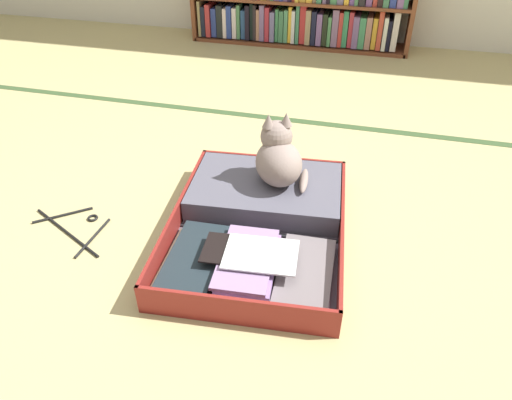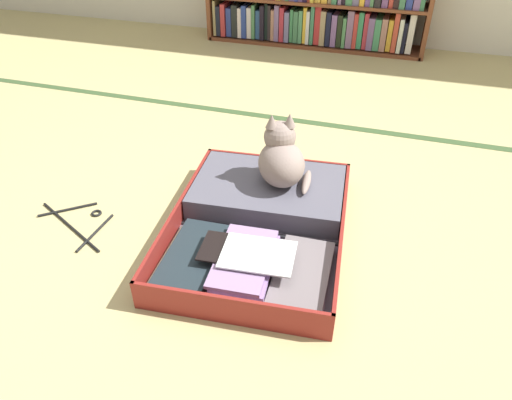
{
  "view_description": "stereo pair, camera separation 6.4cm",
  "coord_description": "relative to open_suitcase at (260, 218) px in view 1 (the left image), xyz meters",
  "views": [
    {
      "loc": [
        0.41,
        -1.3,
        1.13
      ],
      "look_at": [
        0.07,
        -0.02,
        0.17
      ],
      "focal_mm": 33.14,
      "sensor_mm": 36.0,
      "label": 1
    },
    {
      "loc": [
        0.47,
        -1.28,
        1.13
      ],
      "look_at": [
        0.07,
        -0.02,
        0.17
      ],
      "focal_mm": 33.14,
      "sensor_mm": 36.0,
      "label": 2
    }
  ],
  "objects": [
    {
      "name": "black_cat",
      "position": [
        0.03,
        0.18,
        0.16
      ],
      "size": [
        0.25,
        0.27,
        0.27
      ],
      "color": "gray",
      "rests_on": "open_suitcase"
    },
    {
      "name": "clothes_hanger",
      "position": [
        -0.67,
        -0.18,
        -0.04
      ],
      "size": [
        0.37,
        0.28,
        0.01
      ],
      "color": "black",
      "rests_on": "ground_plane"
    },
    {
      "name": "ground_plane",
      "position": [
        -0.07,
        -0.05,
        -0.05
      ],
      "size": [
        10.0,
        10.0,
        0.0
      ],
      "primitive_type": "plane",
      "color": "tan"
    },
    {
      "name": "open_suitcase",
      "position": [
        0.0,
        0.0,
        0.0
      ],
      "size": [
        0.68,
        0.87,
        0.11
      ],
      "color": "maroon",
      "rests_on": "ground_plane"
    },
    {
      "name": "tatami_border",
      "position": [
        -0.07,
        0.92,
        -0.05
      ],
      "size": [
        4.8,
        0.05,
        0.0
      ],
      "color": "#37512C",
      "rests_on": "ground_plane"
    }
  ]
}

